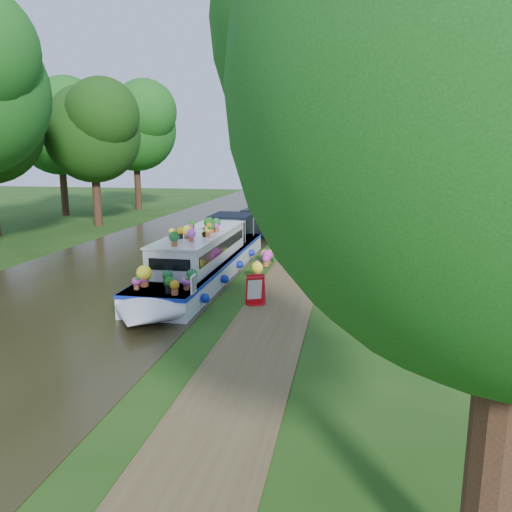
# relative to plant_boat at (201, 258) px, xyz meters

# --- Properties ---
(ground) EXTENTS (100.00, 100.00, 0.00)m
(ground) POSITION_rel_plant_boat_xyz_m (2.25, -1.15, -0.85)
(ground) COLOR #1B3E0F
(ground) RESTS_ON ground
(canal_water) EXTENTS (10.00, 100.00, 0.02)m
(canal_water) POSITION_rel_plant_boat_xyz_m (-3.75, -1.15, -0.84)
(canal_water) COLOR black
(canal_water) RESTS_ON ground
(towpath) EXTENTS (2.20, 100.00, 0.03)m
(towpath) POSITION_rel_plant_boat_xyz_m (3.45, -1.15, -0.84)
(towpath) COLOR brown
(towpath) RESTS_ON ground
(plant_boat) EXTENTS (2.29, 13.52, 2.26)m
(plant_boat) POSITION_rel_plant_boat_xyz_m (0.00, 0.00, 0.00)
(plant_boat) COLOR silver
(plant_boat) RESTS_ON canal_water
(tree_near_overhang) EXTENTS (5.52, 5.28, 8.99)m
(tree_near_overhang) POSITION_rel_plant_boat_xyz_m (6.04, 1.92, 5.75)
(tree_near_overhang) COLOR #321C10
(tree_near_overhang) RESTS_ON ground
(tree_near_mid) EXTENTS (6.90, 6.60, 9.40)m
(tree_near_mid) POSITION_rel_plant_boat_xyz_m (6.73, 13.93, 5.58)
(tree_near_mid) COLOR #321C10
(tree_near_mid) RESTS_ON ground
(tree_near_far) EXTENTS (7.59, 7.26, 10.30)m
(tree_near_far) POSITION_rel_plant_boat_xyz_m (6.23, 24.94, 6.20)
(tree_near_far) COLOR #321C10
(tree_near_far) RESTS_ON ground
(tree_far_c) EXTENTS (7.13, 6.82, 9.59)m
(tree_far_c) POSITION_rel_plant_boat_xyz_m (-11.27, 12.94, 5.67)
(tree_far_c) COLOR #321C10
(tree_far_c) RESTS_ON ground
(tree_far_d) EXTENTS (8.05, 7.70, 10.85)m
(tree_far_d) POSITION_rel_plant_boat_xyz_m (-12.77, 22.95, 6.55)
(tree_far_d) COLOR #321C10
(tree_far_d) RESTS_ON ground
(tree_far_h) EXTENTS (7.82, 7.48, 10.49)m
(tree_far_h) POSITION_rel_plant_boat_xyz_m (-16.77, 17.95, 6.28)
(tree_far_h) COLOR #321C10
(tree_far_h) RESTS_ON ground
(second_boat) EXTENTS (2.81, 7.77, 1.47)m
(second_boat) POSITION_rel_plant_boat_xyz_m (0.12, 12.86, -0.26)
(second_boat) COLOR black
(second_boat) RESTS_ON canal_water
(sandwich_board) EXTENTS (0.66, 0.69, 0.96)m
(sandwich_board) POSITION_rel_plant_boat_xyz_m (2.70, -2.88, -0.39)
(sandwich_board) COLOR red
(sandwich_board) RESTS_ON towpath
(pedestrian_pink) EXTENTS (0.76, 0.60, 1.82)m
(pedestrian_pink) POSITION_rel_plant_boat_xyz_m (2.75, 22.63, 0.09)
(pedestrian_pink) COLOR pink
(pedestrian_pink) RESTS_ON towpath
(pedestrian_dark) EXTENTS (0.91, 0.77, 1.67)m
(pedestrian_dark) POSITION_rel_plant_boat_xyz_m (4.15, 17.21, 0.01)
(pedestrian_dark) COLOR black
(pedestrian_dark) RESTS_ON towpath
(verge_plant) EXTENTS (0.37, 0.33, 0.40)m
(verge_plant) POSITION_rel_plant_boat_xyz_m (2.30, 3.85, -0.65)
(verge_plant) COLOR #1D6121
(verge_plant) RESTS_ON ground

